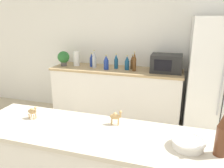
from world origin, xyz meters
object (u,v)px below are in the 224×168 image
potted_plant (64,58)px  back_bottle_1 (134,62)px  back_bottle_5 (132,62)px  wine_bottle (222,134)px  refrigerator (221,80)px  camel_figurine_second (116,116)px  back_bottle_0 (106,63)px  back_bottle_6 (92,60)px  back_bottle_3 (94,60)px  camel_figurine (32,111)px  paper_towel_roll (76,59)px  back_bottle_2 (127,63)px  fruit_bowl (188,143)px  microwave (166,63)px  back_bottle_4 (116,62)px

potted_plant → back_bottle_1: bearing=-0.7°
back_bottle_5 → wine_bottle: size_ratio=0.77×
refrigerator → camel_figurine_second: refrigerator is taller
back_bottle_0 → back_bottle_1: 0.47m
back_bottle_0 → back_bottle_6: bearing=158.4°
back_bottle_3 → camel_figurine_second: back_bottle_3 is taller
back_bottle_1 → camel_figurine: (-0.49, -1.98, -0.08)m
paper_towel_roll → back_bottle_1: back_bottle_1 is taller
potted_plant → back_bottle_6: potted_plant is taller
back_bottle_2 → fruit_bowl: back_bottle_2 is taller
microwave → camel_figurine_second: bearing=-98.0°
camel_figurine_second → back_bottle_4: bearing=105.8°
back_bottle_3 → refrigerator: bearing=-1.0°
refrigerator → wine_bottle: bearing=-99.0°
wine_bottle → fruit_bowl: bearing=171.4°
paper_towel_roll → back_bottle_3: 0.38m
refrigerator → potted_plant: size_ratio=6.86×
refrigerator → camel_figurine_second: bearing=-120.0°
microwave → back_bottle_5: 0.56m
back_bottle_2 → camel_figurine_second: size_ratio=1.91×
microwave → back_bottle_6: microwave is taller
back_bottle_5 → camel_figurine_second: back_bottle_5 is taller
refrigerator → fruit_bowl: bearing=-104.2°
back_bottle_2 → back_bottle_6: (-0.65, 0.05, 0.00)m
refrigerator → back_bottle_2: size_ratio=7.49×
back_bottle_3 → back_bottle_6: bearing=137.5°
back_bottle_0 → camel_figurine: bearing=-90.6°
back_bottle_2 → refrigerator: bearing=-2.5°
camel_figurine_second → back_bottle_1: bearing=96.8°
back_bottle_6 → back_bottle_5: bearing=2.6°
refrigerator → back_bottle_6: bearing=177.0°
potted_plant → microwave: (1.79, 0.06, -0.01)m
back_bottle_1 → back_bottle_5: 0.14m
back_bottle_6 → potted_plant: bearing=-171.7°
back_bottle_3 → camel_figurine_second: bearing=-64.0°
refrigerator → back_bottle_6: 2.09m
potted_plant → back_bottle_1: 1.29m
refrigerator → back_bottle_5: 1.37m
back_bottle_5 → camel_figurine_second: 2.02m
back_bottle_4 → camel_figurine_second: back_bottle_4 is taller
back_bottle_2 → back_bottle_3: bearing=-177.3°
back_bottle_0 → back_bottle_6: size_ratio=1.00×
fruit_bowl → back_bottle_5: bearing=111.1°
paper_towel_roll → camel_figurine: 2.15m
potted_plant → back_bottle_5: potted_plant is taller
wine_bottle → fruit_bowl: 0.22m
paper_towel_roll → back_bottle_5: (1.02, 0.03, -0.01)m
paper_towel_roll → back_bottle_4: bearing=-1.5°
wine_bottle → camel_figurine_second: 0.78m
potted_plant → back_bottle_2: potted_plant is taller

